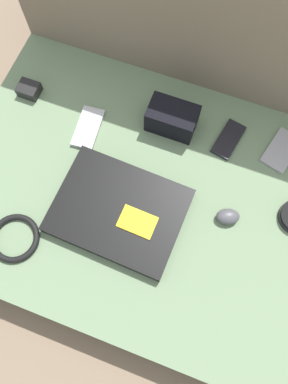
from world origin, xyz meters
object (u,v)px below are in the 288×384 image
phone_silver (228,139)px  camera_pouch (173,119)px  computer_mouse (228,217)px  phone_small (281,150)px  laptop (119,211)px  phone_black (88,128)px  charger_brick (29,89)px

phone_silver → camera_pouch: camera_pouch is taller
computer_mouse → phone_small: 0.25m
phone_silver → camera_pouch: bearing=-165.0°
computer_mouse → camera_pouch: (-0.22, 0.20, 0.02)m
laptop → camera_pouch: 0.29m
computer_mouse → phone_silver: computer_mouse is taller
computer_mouse → phone_silver: size_ratio=0.58×
phone_black → camera_pouch: bearing=17.3°
phone_black → computer_mouse: bearing=-20.2°
phone_silver → charger_brick: (-0.57, -0.05, 0.01)m
phone_silver → phone_small: bearing=18.3°
laptop → phone_small: 0.47m
phone_small → camera_pouch: (-0.30, -0.03, 0.03)m
phone_silver → camera_pouch: (-0.16, -0.01, 0.03)m
computer_mouse → charger_brick: 0.65m
computer_mouse → charger_brick: same height
phone_small → laptop: bearing=-123.1°
phone_small → camera_pouch: size_ratio=1.01×
phone_silver → phone_small: same height
phone_black → camera_pouch: 0.23m
charger_brick → laptop: bearing=-33.1°
laptop → charger_brick: bearing=149.3°
camera_pouch → charger_brick: camera_pouch is taller
laptop → phone_silver: (0.20, 0.29, -0.01)m
laptop → charger_brick: size_ratio=5.70×
phone_small → camera_pouch: camera_pouch is taller
phone_small → camera_pouch: 0.31m
phone_silver → phone_black: bearing=-153.8°
phone_silver → charger_brick: bearing=-163.9°
phone_small → camera_pouch: bearing=-159.6°
computer_mouse → phone_silver: bearing=83.4°
charger_brick → phone_silver: bearing=5.2°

